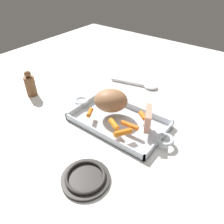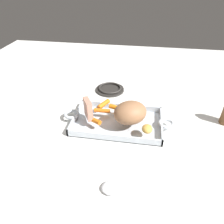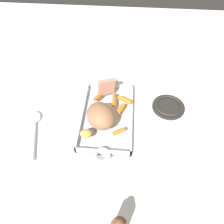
% 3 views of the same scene
% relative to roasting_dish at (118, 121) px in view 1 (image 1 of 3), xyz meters
% --- Properties ---
extents(ground_plane, '(2.12, 2.12, 0.00)m').
position_rel_roasting_dish_xyz_m(ground_plane, '(0.00, 0.00, -0.01)').
color(ground_plane, white).
extents(roasting_dish, '(0.47, 0.23, 0.03)m').
position_rel_roasting_dish_xyz_m(roasting_dish, '(0.00, 0.00, 0.00)').
color(roasting_dish, silver).
rests_on(roasting_dish, ground_plane).
extents(pork_roast, '(0.17, 0.17, 0.09)m').
position_rel_roasting_dish_xyz_m(pork_roast, '(0.05, -0.02, 0.07)').
color(pork_roast, '#996846').
rests_on(pork_roast, roasting_dish).
extents(roast_slice_thick, '(0.06, 0.09, 0.09)m').
position_rel_roasting_dish_xyz_m(roast_slice_thick, '(-0.12, -0.01, 0.06)').
color(roast_slice_thick, tan).
rests_on(roast_slice_thick, roasting_dish).
extents(baby_carrot_long, '(0.06, 0.04, 0.03)m').
position_rel_roasting_dish_xyz_m(baby_carrot_long, '(-0.02, 0.06, 0.03)').
color(baby_carrot_long, orange).
rests_on(baby_carrot_long, roasting_dish).
extents(baby_carrot_short, '(0.04, 0.05, 0.02)m').
position_rel_roasting_dish_xyz_m(baby_carrot_short, '(0.10, 0.06, 0.03)').
color(baby_carrot_short, orange).
rests_on(baby_carrot_short, roasting_dish).
extents(baby_carrot_center_left, '(0.07, 0.02, 0.02)m').
position_rel_roasting_dish_xyz_m(baby_carrot_center_left, '(-0.07, 0.03, 0.03)').
color(baby_carrot_center_left, orange).
rests_on(baby_carrot_center_left, roasting_dish).
extents(baby_carrot_center_right, '(0.05, 0.04, 0.02)m').
position_rel_roasting_dish_xyz_m(baby_carrot_center_right, '(-0.08, -0.05, 0.03)').
color(baby_carrot_center_right, orange).
rests_on(baby_carrot_center_right, roasting_dish).
extents(baby_carrot_northeast, '(0.05, 0.07, 0.02)m').
position_rel_roasting_dish_xyz_m(baby_carrot_northeast, '(-0.07, 0.08, 0.03)').
color(baby_carrot_northeast, orange).
rests_on(baby_carrot_northeast, roasting_dish).
extents(potato_halved, '(0.04, 0.05, 0.03)m').
position_rel_roasting_dish_xyz_m(potato_halved, '(0.12, -0.07, 0.04)').
color(potato_halved, gold).
rests_on(potato_halved, roasting_dish).
extents(stove_burner_rear, '(0.15, 0.15, 0.02)m').
position_rel_roasting_dish_xyz_m(stove_burner_rear, '(-0.08, 0.28, -0.00)').
color(stove_burner_rear, '#282623').
rests_on(stove_burner_rear, ground_plane).
extents(serving_spoon, '(0.25, 0.10, 0.02)m').
position_rel_roasting_dish_xyz_m(serving_spoon, '(0.09, -0.31, -0.00)').
color(serving_spoon, white).
rests_on(serving_spoon, ground_plane).
extents(pepper_mill, '(0.05, 0.05, 0.13)m').
position_rel_roasting_dish_xyz_m(pepper_mill, '(0.46, 0.08, 0.05)').
color(pepper_mill, brown).
rests_on(pepper_mill, ground_plane).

